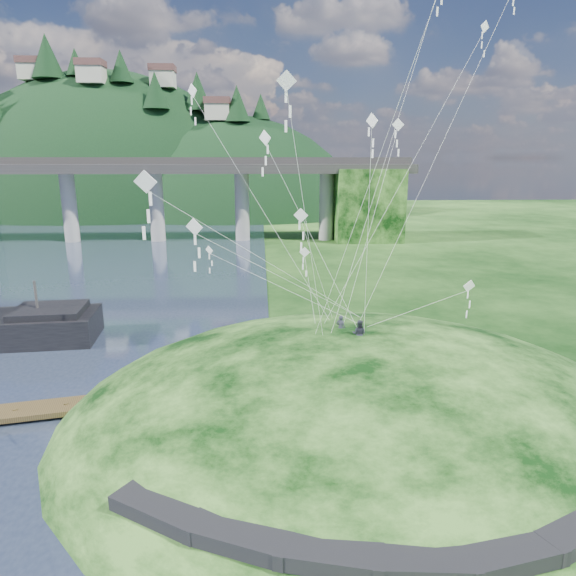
{
  "coord_description": "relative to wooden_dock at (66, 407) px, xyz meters",
  "views": [
    {
      "loc": [
        2.35,
        -24.94,
        14.87
      ],
      "look_at": [
        4.0,
        6.0,
        7.0
      ],
      "focal_mm": 32.0,
      "sensor_mm": 36.0,
      "label": 1
    }
  ],
  "objects": [
    {
      "name": "grass_hill",
      "position": [
        17.43,
        -1.74,
        -1.91
      ],
      "size": [
        36.0,
        32.0,
        13.0
      ],
      "color": "black",
      "rests_on": "ground"
    },
    {
      "name": "kite_swarm",
      "position": [
        15.91,
        -0.93,
        15.54
      ],
      "size": [
        19.97,
        17.12,
        19.96
      ],
      "color": "white",
      "rests_on": "ground"
    },
    {
      "name": "kite_flyers",
      "position": [
        17.16,
        -0.47,
        5.39
      ],
      "size": [
        1.7,
        2.12,
        1.75
      ],
      "color": "#292A37",
      "rests_on": "ground"
    },
    {
      "name": "far_ridge",
      "position": [
        -34.15,
        118.43,
        -7.84
      ],
      "size": [
        153.0,
        70.0,
        94.5
      ],
      "color": "black",
      "rests_on": "ground"
    },
    {
      "name": "bridge",
      "position": [
        -17.02,
        66.33,
        9.3
      ],
      "size": [
        160.0,
        11.0,
        15.0
      ],
      "color": "#2D2B2B",
      "rests_on": "ground"
    },
    {
      "name": "wooden_dock",
      "position": [
        0.0,
        0.0,
        0.0
      ],
      "size": [
        13.15,
        4.65,
        0.93
      ],
      "color": "#3B2D18",
      "rests_on": "ground"
    },
    {
      "name": "ground",
      "position": [
        9.43,
        -3.74,
        -0.41
      ],
      "size": [
        320.0,
        320.0,
        0.0
      ],
      "primitive_type": "plane",
      "color": "black",
      "rests_on": "ground"
    },
    {
      "name": "footpath",
      "position": [
        16.9,
        -13.48,
        1.68
      ],
      "size": [
        22.29,
        5.84,
        0.83
      ],
      "color": "black",
      "rests_on": "ground"
    }
  ]
}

